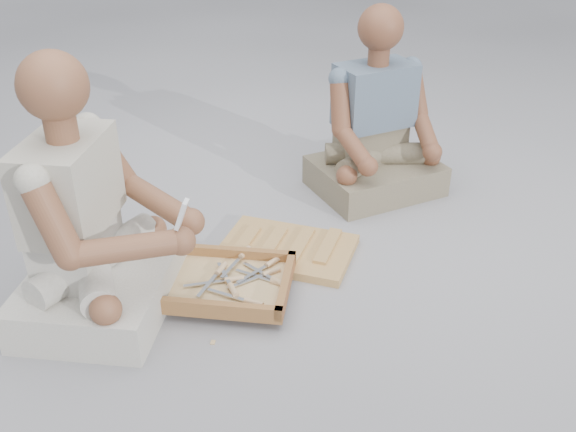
# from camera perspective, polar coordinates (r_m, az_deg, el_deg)

# --- Properties ---
(ground) EXTENTS (60.00, 60.00, 0.00)m
(ground) POSITION_cam_1_polar(r_m,az_deg,el_deg) (2.34, 0.29, -7.92)
(ground) COLOR #A3A2A8
(ground) RESTS_ON ground
(carved_panel) EXTENTS (0.59, 0.47, 0.03)m
(carved_panel) POSITION_cam_1_polar(r_m,az_deg,el_deg) (2.61, -0.10, -2.96)
(carved_panel) COLOR #AD8542
(carved_panel) RESTS_ON ground
(tool_tray) EXTENTS (0.49, 0.40, 0.06)m
(tool_tray) POSITION_cam_1_polar(r_m,az_deg,el_deg) (2.36, -5.47, -5.94)
(tool_tray) COLOR brown
(tool_tray) RESTS_ON carved_panel
(chisel_0) EXTENTS (0.21, 0.10, 0.02)m
(chisel_0) POSITION_cam_1_polar(r_m,az_deg,el_deg) (2.25, -3.56, -7.56)
(chisel_0) COLOR silver
(chisel_0) RESTS_ON tool_tray
(chisel_1) EXTENTS (0.18, 0.15, 0.02)m
(chisel_1) POSITION_cam_1_polar(r_m,az_deg,el_deg) (2.35, -1.19, -5.71)
(chisel_1) COLOR silver
(chisel_1) RESTS_ON tool_tray
(chisel_2) EXTENTS (0.15, 0.18, 0.02)m
(chisel_2) POSITION_cam_1_polar(r_m,az_deg,el_deg) (2.43, -1.71, -4.31)
(chisel_2) COLOR silver
(chisel_2) RESTS_ON tool_tray
(chisel_3) EXTENTS (0.21, 0.11, 0.02)m
(chisel_3) POSITION_cam_1_polar(r_m,az_deg,el_deg) (2.34, -1.21, -5.87)
(chisel_3) COLOR silver
(chisel_3) RESTS_ON tool_tray
(chisel_4) EXTENTS (0.22, 0.08, 0.02)m
(chisel_4) POSITION_cam_1_polar(r_m,az_deg,el_deg) (2.36, -5.33, -5.68)
(chisel_4) COLOR silver
(chisel_4) RESTS_ON tool_tray
(chisel_5) EXTENTS (0.08, 0.22, 0.02)m
(chisel_5) POSITION_cam_1_polar(r_m,az_deg,el_deg) (2.39, -6.20, -4.96)
(chisel_5) COLOR silver
(chisel_5) RESTS_ON tool_tray
(chisel_6) EXTENTS (0.11, 0.21, 0.02)m
(chisel_6) POSITION_cam_1_polar(r_m,az_deg,el_deg) (2.31, -5.07, -6.29)
(chisel_6) COLOR silver
(chisel_6) RESTS_ON tool_tray
(chisel_7) EXTENTS (0.19, 0.15, 0.02)m
(chisel_7) POSITION_cam_1_polar(r_m,az_deg,el_deg) (2.38, -1.95, -5.17)
(chisel_7) COLOR silver
(chisel_7) RESTS_ON tool_tray
(chisel_8) EXTENTS (0.09, 0.21, 0.02)m
(chisel_8) POSITION_cam_1_polar(r_m,az_deg,el_deg) (2.47, -4.08, -3.49)
(chisel_8) COLOR silver
(chisel_8) RESTS_ON tool_tray
(wood_chip_0) EXTENTS (0.02, 0.02, 0.00)m
(wood_chip_0) POSITION_cam_1_polar(r_m,az_deg,el_deg) (2.43, -12.11, -6.91)
(wood_chip_0) COLOR #CCB978
(wood_chip_0) RESTS_ON ground
(wood_chip_1) EXTENTS (0.02, 0.02, 0.00)m
(wood_chip_1) POSITION_cam_1_polar(r_m,az_deg,el_deg) (2.71, -2.43, -2.03)
(wood_chip_1) COLOR #CCB978
(wood_chip_1) RESTS_ON ground
(wood_chip_2) EXTENTS (0.02, 0.02, 0.00)m
(wood_chip_2) POSITION_cam_1_polar(r_m,az_deg,el_deg) (2.19, -6.69, -11.09)
(wood_chip_2) COLOR #CCB978
(wood_chip_2) RESTS_ON ground
(wood_chip_3) EXTENTS (0.02, 0.02, 0.00)m
(wood_chip_3) POSITION_cam_1_polar(r_m,az_deg,el_deg) (2.58, -8.72, -4.18)
(wood_chip_3) COLOR #CCB978
(wood_chip_3) RESTS_ON ground
(wood_chip_4) EXTENTS (0.02, 0.02, 0.00)m
(wood_chip_4) POSITION_cam_1_polar(r_m,az_deg,el_deg) (2.47, 1.70, -5.49)
(wood_chip_4) COLOR #CCB978
(wood_chip_4) RESTS_ON ground
(wood_chip_5) EXTENTS (0.02, 0.02, 0.00)m
(wood_chip_5) POSITION_cam_1_polar(r_m,az_deg,el_deg) (2.59, -7.01, -3.94)
(wood_chip_5) COLOR #CCB978
(wood_chip_5) RESTS_ON ground
(wood_chip_6) EXTENTS (0.02, 0.02, 0.00)m
(wood_chip_6) POSITION_cam_1_polar(r_m,az_deg,el_deg) (2.57, -3.48, -4.01)
(wood_chip_6) COLOR #CCB978
(wood_chip_6) RESTS_ON ground
(wood_chip_7) EXTENTS (0.02, 0.02, 0.00)m
(wood_chip_7) POSITION_cam_1_polar(r_m,az_deg,el_deg) (2.68, -2.19, -2.41)
(wood_chip_7) COLOR #CCB978
(wood_chip_7) RESTS_ON ground
(wood_chip_8) EXTENTS (0.02, 0.02, 0.00)m
(wood_chip_8) POSITION_cam_1_polar(r_m,az_deg,el_deg) (2.64, -11.96, -3.61)
(wood_chip_8) COLOR #CCB978
(wood_chip_8) RESTS_ON ground
(craftsman) EXTENTS (0.63, 0.62, 0.92)m
(craftsman) POSITION_cam_1_polar(r_m,az_deg,el_deg) (2.26, -17.15, -1.25)
(craftsman) COLOR beige
(craftsman) RESTS_ON ground
(companion) EXTENTS (0.70, 0.66, 0.86)m
(companion) POSITION_cam_1_polar(r_m,az_deg,el_deg) (3.02, 7.86, 7.34)
(companion) COLOR #786E56
(companion) RESTS_ON ground
(mobile_phone) EXTENTS (0.05, 0.04, 0.10)m
(mobile_phone) POSITION_cam_1_polar(r_m,az_deg,el_deg) (2.03, -9.43, 0.16)
(mobile_phone) COLOR silver
(mobile_phone) RESTS_ON craftsman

